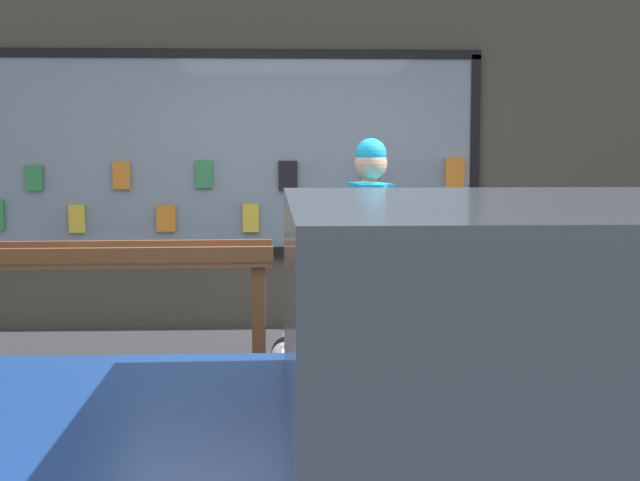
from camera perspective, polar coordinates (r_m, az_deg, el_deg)
ground_plane at (r=5.63m, az=-1.11°, el=-10.06°), size 40.00×40.00×0.00m
shopfront_facade at (r=7.81m, az=-2.11°, el=7.02°), size 7.19×0.29×3.47m
display_table_left at (r=6.41m, az=-13.55°, el=-1.86°), size 2.35×0.64×0.89m
display_table_right at (r=6.47m, az=10.85°, el=-1.76°), size 2.35×0.75×0.88m
person_browsing at (r=5.77m, az=3.25°, el=-0.20°), size 0.26×0.64×1.62m
small_dog at (r=5.73m, az=-2.00°, el=-7.15°), size 0.26×0.53×0.38m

